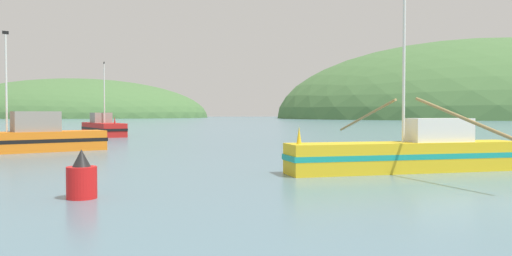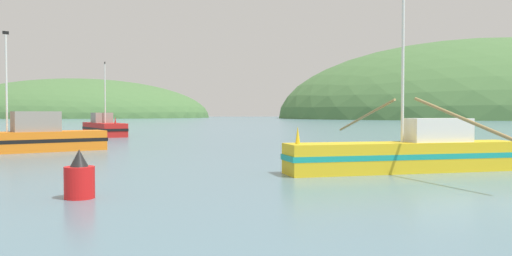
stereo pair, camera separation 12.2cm
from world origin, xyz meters
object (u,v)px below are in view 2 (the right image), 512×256
(fishing_boat_yellow, at_px, (408,153))
(fishing_boat_orange, at_px, (20,139))
(channel_buoy, at_px, (79,178))
(fishing_boat_red, at_px, (104,128))

(fishing_boat_yellow, distance_m, fishing_boat_orange, 23.42)
(channel_buoy, bearing_deg, fishing_boat_red, 100.65)
(fishing_boat_red, distance_m, channel_buoy, 40.54)
(fishing_boat_red, xyz_separation_m, fishing_boat_orange, (-0.49, -22.39, -0.00))
(fishing_boat_yellow, bearing_deg, fishing_boat_orange, -39.47)
(fishing_boat_yellow, relative_size, fishing_boat_orange, 1.27)
(fishing_boat_red, bearing_deg, fishing_boat_yellow, 4.08)
(fishing_boat_red, bearing_deg, channel_buoy, -14.83)
(fishing_boat_yellow, height_order, channel_buoy, fishing_boat_yellow)
(fishing_boat_orange, height_order, channel_buoy, fishing_boat_orange)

